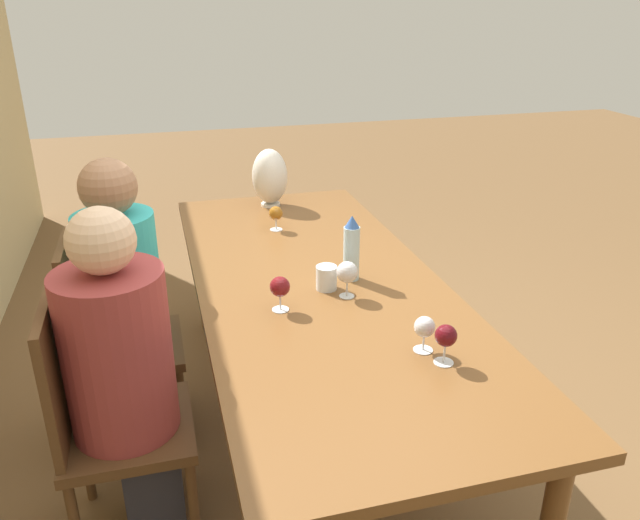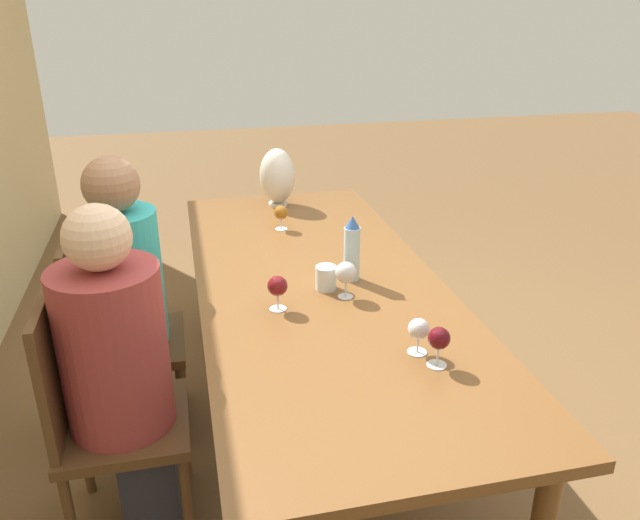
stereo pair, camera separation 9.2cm
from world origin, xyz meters
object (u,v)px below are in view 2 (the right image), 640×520
at_px(wine_glass_3, 439,339).
at_px(chair_far, 113,333).
at_px(wine_glass_0, 346,273).
at_px(person_far, 128,292).
at_px(water_tumbler, 326,278).
at_px(person_near, 121,368).
at_px(wine_glass_1, 277,287).
at_px(wine_glass_2, 419,330).
at_px(vase, 277,176).
at_px(water_bottle, 352,249).
at_px(wine_glass_4, 281,213).
at_px(chair_near, 101,413).

height_order(wine_glass_3, chair_far, chair_far).
relative_size(wine_glass_0, person_far, 0.12).
xyz_separation_m(water_tumbler, wine_glass_3, (-0.62, -0.21, 0.05)).
bearing_deg(person_near, wine_glass_1, -75.71).
bearing_deg(wine_glass_3, wine_glass_2, 20.49).
bearing_deg(wine_glass_0, wine_glass_2, -164.60).
relative_size(wine_glass_0, wine_glass_2, 1.18).
bearing_deg(wine_glass_2, wine_glass_3, -159.51).
bearing_deg(wine_glass_2, chair_far, 51.72).
bearing_deg(person_far, vase, -43.60).
height_order(water_bottle, wine_glass_4, water_bottle).
xyz_separation_m(wine_glass_2, wine_glass_3, (-0.09, -0.03, 0.01)).
bearing_deg(wine_glass_2, wine_glass_4, 10.81).
bearing_deg(water_tumbler, water_bottle, -62.33).
relative_size(water_bottle, chair_far, 0.29).
bearing_deg(person_far, person_near, -179.81).
bearing_deg(wine_glass_3, wine_glass_4, 11.47).
height_order(wine_glass_0, wine_glass_3, wine_glass_0).
bearing_deg(water_tumbler, wine_glass_1, 121.06).
distance_m(water_tumbler, wine_glass_2, 0.56).
xyz_separation_m(water_tumbler, wine_glass_0, (-0.09, -0.06, 0.05)).
distance_m(wine_glass_0, wine_glass_2, 0.46).
xyz_separation_m(water_bottle, chair_near, (-0.34, 0.99, -0.39)).
bearing_deg(chair_far, water_bottle, -103.03).
distance_m(water_tumbler, vase, 1.11).
relative_size(vase, wine_glass_3, 2.35).
bearing_deg(person_near, chair_near, 90.00).
distance_m(water_tumbler, person_near, 0.84).
bearing_deg(wine_glass_4, person_far, 120.13).
height_order(chair_near, person_near, person_near).
height_order(wine_glass_3, wine_glass_4, wine_glass_3).
bearing_deg(person_far, wine_glass_0, -114.43).
bearing_deg(wine_glass_3, vase, 7.43).
height_order(water_bottle, water_tumbler, water_bottle).
distance_m(water_bottle, person_near, 0.99).
bearing_deg(chair_far, wine_glass_3, -130.23).
bearing_deg(chair_far, wine_glass_2, -128.28).
bearing_deg(wine_glass_2, wine_glass_0, 15.40).
bearing_deg(wine_glass_2, person_near, 74.85).
xyz_separation_m(vase, chair_near, (-1.37, 0.85, -0.42)).
height_order(water_bottle, person_far, person_far).
relative_size(chair_near, person_far, 0.74).
height_order(chair_far, person_near, person_near).
bearing_deg(wine_glass_3, person_far, 47.42).
xyz_separation_m(wine_glass_1, person_far, (0.42, 0.57, -0.16)).
distance_m(water_tumbler, wine_glass_3, 0.66).
bearing_deg(wine_glass_1, chair_near, 102.44).
xyz_separation_m(water_bottle, water_tumbler, (-0.06, 0.12, -0.09)).
bearing_deg(wine_glass_1, wine_glass_2, -135.68).
bearing_deg(chair_far, wine_glass_0, -112.40).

